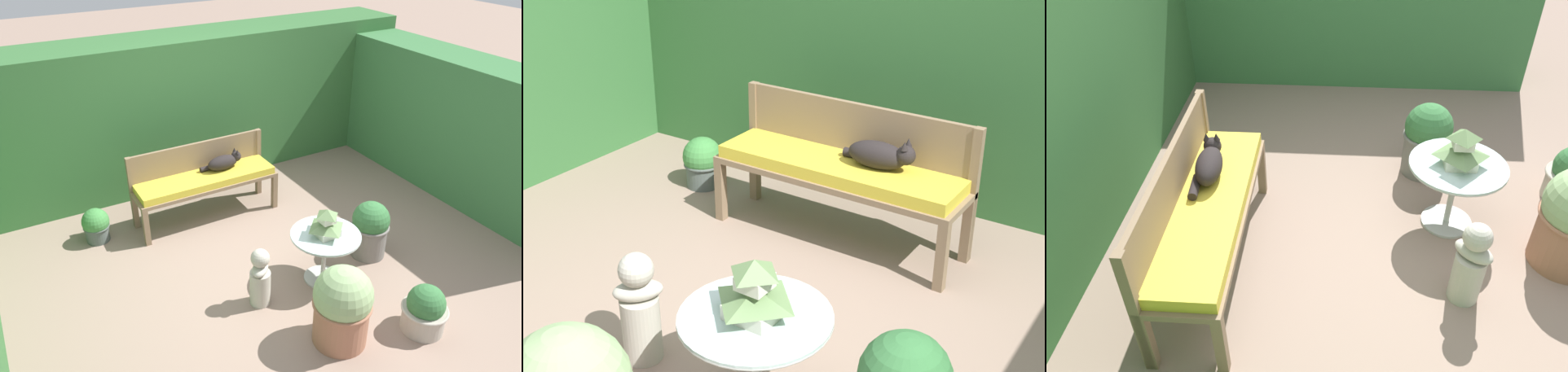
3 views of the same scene
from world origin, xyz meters
The scene contains 9 objects.
ground centered at (0.00, 0.00, 0.00)m, with size 30.00×30.00×0.00m, color gray.
foliage_hedge_back centered at (0.00, 2.33, 0.93)m, with size 6.40×0.84×1.86m, color #336633.
garden_bench centered at (-0.18, 1.11, 0.47)m, with size 1.65×0.45×0.55m.
bench_backrest centered at (-0.18, 1.32, 0.64)m, with size 1.65×0.06×0.87m.
cat centered at (0.07, 1.16, 0.64)m, with size 0.50×0.20×0.22m.
patio_table centered at (0.33, -0.49, 0.41)m, with size 0.67×0.67×0.53m.
pagoda_birdhouse centered at (0.33, -0.49, 0.65)m, with size 0.28×0.28×0.28m.
garden_bust centered at (-0.37, -0.48, 0.29)m, with size 0.26×0.27×0.59m.
potted_plant_path_edge centered at (-1.43, 1.26, 0.19)m, with size 0.29×0.29×0.39m.
Camera 2 is at (1.85, -2.54, 2.32)m, focal length 50.00 mm.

